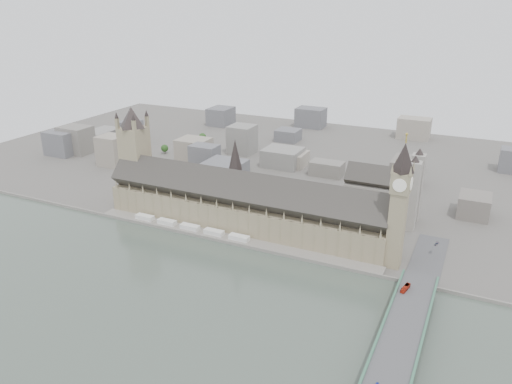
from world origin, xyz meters
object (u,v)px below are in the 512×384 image
at_px(westminster_abbey, 384,194).
at_px(car_approach, 437,244).
at_px(westminster_bridge, 402,338).
at_px(elizabeth_tower, 400,197).
at_px(victoria_tower, 135,152).
at_px(red_bus_north, 405,288).
at_px(palace_of_westminster, 242,205).

relative_size(westminster_abbey, car_approach, 12.17).
bearing_deg(westminster_bridge, elizabeth_tower, 104.11).
bearing_deg(westminster_bridge, victoria_tower, 158.22).
bearing_deg(red_bus_north, westminster_abbey, 119.88).
xyz_separation_m(victoria_tower, westminster_abbey, (232.92, 69.00, -30.12)).
bearing_deg(westminster_abbey, palace_of_westminster, -145.83).
bearing_deg(red_bus_north, elizabeth_tower, 121.44).
bearing_deg(elizabeth_tower, westminster_bridge, -75.89).
bearing_deg(elizabeth_tower, westminster_abbey, 107.29).
relative_size(palace_of_westminster, elizabeth_tower, 2.47).
bearing_deg(victoria_tower, westminster_abbey, 16.50).
distance_m(palace_of_westminster, car_approach, 168.00).
xyz_separation_m(elizabeth_tower, red_bus_north, (17.50, -48.75, -46.17)).
bearing_deg(westminster_bridge, westminster_abbey, 105.64).
height_order(westminster_abbey, red_bus_north, westminster_abbey).
distance_m(elizabeth_tower, victoria_tower, 260.64).
bearing_deg(car_approach, palace_of_westminster, -161.91).
relative_size(victoria_tower, westminster_abbey, 1.47).
relative_size(palace_of_westminster, red_bus_north, 22.20).
distance_m(westminster_abbey, car_approach, 80.08).
height_order(westminster_abbey, car_approach, westminster_abbey).
bearing_deg(westminster_bridge, red_bus_north, 97.92).
height_order(elizabeth_tower, red_bus_north, elizabeth_tower).
xyz_separation_m(westminster_bridge, red_bus_north, (-6.50, 46.75, 6.79)).
bearing_deg(westminster_bridge, car_approach, 87.97).
bearing_deg(elizabeth_tower, car_approach, 47.47).
xyz_separation_m(palace_of_westminster, westminster_abbey, (110.92, 75.30, 2.38)).
relative_size(palace_of_westminster, westminster_bridge, 0.82).
xyz_separation_m(westminster_bridge, westminster_abbey, (-51.08, 182.50, 19.96)).
distance_m(victoria_tower, red_bus_north, 288.68).
bearing_deg(victoria_tower, palace_of_westminster, -2.96).
height_order(palace_of_westminster, red_bus_north, palace_of_westminster).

